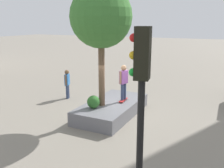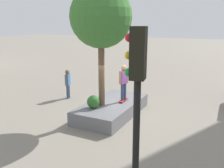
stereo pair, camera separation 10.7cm
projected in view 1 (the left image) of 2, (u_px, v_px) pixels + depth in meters
ground_plane at (117, 114)px, 12.16m from camera, size 120.00×120.00×0.00m
planter_ledge at (112, 108)px, 12.01m from camera, size 4.24×2.12×0.63m
plaza_tree at (101, 17)px, 10.58m from camera, size 2.68×2.68×5.29m
boxwood_shrub at (93, 102)px, 11.08m from camera, size 0.57×0.57×0.57m
skateboard at (123, 100)px, 12.11m from camera, size 0.81×0.25×0.07m
skateboarder at (124, 80)px, 11.87m from camera, size 0.56×0.29×1.69m
traffic_light_corner at (140, 108)px, 4.21m from camera, size 0.32×0.36×4.30m
bystander_watching at (67, 82)px, 14.47m from camera, size 0.55×0.33×1.69m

